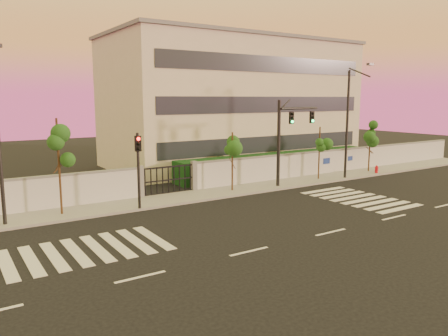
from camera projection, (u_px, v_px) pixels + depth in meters
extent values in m
plane|color=black|center=(331.00, 232.00, 21.56)|extent=(120.00, 120.00, 0.00)
cube|color=gray|center=(217.00, 193.00, 30.23)|extent=(60.00, 3.00, 0.15)
cube|color=silver|center=(345.00, 161.00, 39.15)|extent=(31.00, 0.30, 2.00)
cube|color=slate|center=(345.00, 149.00, 38.98)|extent=(31.00, 0.36, 0.12)
cube|color=slate|center=(141.00, 182.00, 28.61)|extent=(0.35, 0.35, 2.20)
cube|color=slate|center=(194.00, 176.00, 30.77)|extent=(0.35, 0.35, 2.20)
cube|color=black|center=(280.00, 163.00, 38.26)|extent=(20.00, 2.00, 1.80)
cube|color=black|center=(140.00, 176.00, 33.90)|extent=(6.00, 1.50, 1.20)
cube|color=beige|center=(232.00, 104.00, 43.66)|extent=(24.00, 12.00, 12.00)
cube|color=#262D38|center=(269.00, 144.00, 39.23)|extent=(22.00, 0.08, 1.40)
cube|color=#262D38|center=(270.00, 105.00, 38.68)|extent=(22.00, 0.08, 1.40)
cube|color=#262D38|center=(271.00, 64.00, 38.12)|extent=(22.00, 0.08, 1.40)
cube|color=slate|center=(232.00, 41.00, 42.69)|extent=(24.40, 12.40, 0.30)
cube|color=silver|center=(7.00, 265.00, 17.31)|extent=(0.50, 4.00, 0.02)
cube|color=silver|center=(31.00, 260.00, 17.80)|extent=(0.50, 4.00, 0.02)
cube|color=silver|center=(54.00, 256.00, 18.28)|extent=(0.50, 4.00, 0.02)
cube|color=silver|center=(76.00, 252.00, 18.77)|extent=(0.50, 4.00, 0.02)
cube|color=silver|center=(97.00, 248.00, 19.25)|extent=(0.50, 4.00, 0.02)
cube|color=silver|center=(117.00, 244.00, 19.74)|extent=(0.50, 4.00, 0.02)
cube|color=silver|center=(135.00, 241.00, 20.22)|extent=(0.50, 4.00, 0.02)
cube|color=silver|center=(153.00, 238.00, 20.71)|extent=(0.50, 4.00, 0.02)
cube|color=silver|center=(400.00, 209.00, 26.16)|extent=(4.00, 0.50, 0.02)
cube|color=silver|center=(388.00, 206.00, 26.90)|extent=(4.00, 0.50, 0.02)
cube|color=silver|center=(375.00, 203.00, 27.65)|extent=(4.00, 0.50, 0.02)
cube|color=silver|center=(364.00, 200.00, 28.39)|extent=(4.00, 0.50, 0.02)
cube|color=silver|center=(353.00, 197.00, 29.14)|extent=(4.00, 0.50, 0.02)
cube|color=silver|center=(343.00, 195.00, 29.88)|extent=(4.00, 0.50, 0.02)
cube|color=silver|center=(333.00, 192.00, 30.63)|extent=(4.00, 0.50, 0.02)
cube|color=silver|center=(323.00, 190.00, 31.37)|extent=(4.00, 0.50, 0.02)
cube|color=silver|center=(140.00, 277.00, 16.16)|extent=(2.00, 0.15, 0.01)
cube|color=silver|center=(249.00, 251.00, 18.86)|extent=(2.00, 0.15, 0.01)
cube|color=silver|center=(331.00, 232.00, 21.56)|extent=(2.00, 0.15, 0.01)
cube|color=silver|center=(394.00, 217.00, 24.25)|extent=(2.00, 0.15, 0.01)
cube|color=silver|center=(445.00, 205.00, 26.95)|extent=(2.00, 0.15, 0.01)
cylinder|color=#382314|center=(59.00, 168.00, 24.06)|extent=(0.12, 0.12, 5.50)
sphere|color=#144817|center=(57.00, 138.00, 23.80)|extent=(1.08, 1.08, 1.08)
sphere|color=#144817|center=(64.00, 152.00, 24.27)|extent=(0.82, 0.82, 0.82)
sphere|color=#144817|center=(53.00, 149.00, 23.60)|extent=(0.78, 0.78, 0.78)
cylinder|color=#382314|center=(232.00, 163.00, 30.45)|extent=(0.12, 0.12, 4.23)
sphere|color=#144817|center=(232.00, 144.00, 30.25)|extent=(1.08, 1.08, 1.08)
sphere|color=#144817|center=(235.00, 153.00, 30.70)|extent=(0.83, 0.83, 0.83)
sphere|color=#144817|center=(230.00, 151.00, 30.03)|extent=(0.79, 0.79, 0.79)
cylinder|color=#382314|center=(319.00, 154.00, 34.78)|extent=(0.11, 0.11, 4.32)
sphere|color=#144817|center=(320.00, 138.00, 34.57)|extent=(0.99, 0.99, 0.99)
sphere|color=#144817|center=(321.00, 145.00, 35.00)|extent=(0.76, 0.76, 0.76)
sphere|color=#144817|center=(318.00, 144.00, 34.39)|extent=(0.72, 0.72, 0.72)
cylinder|color=#382314|center=(370.00, 147.00, 38.47)|extent=(0.12, 0.12, 4.53)
sphere|color=#144817|center=(370.00, 132.00, 38.25)|extent=(1.08, 1.08, 1.08)
sphere|color=#144817|center=(371.00, 139.00, 38.71)|extent=(0.83, 0.83, 0.83)
sphere|color=#144817|center=(369.00, 137.00, 38.04)|extent=(0.79, 0.79, 0.79)
cylinder|color=black|center=(279.00, 144.00, 31.84)|extent=(0.25, 0.25, 6.43)
cylinder|color=black|center=(300.00, 108.00, 32.49)|extent=(3.93, 0.58, 0.17)
cube|color=black|center=(291.00, 118.00, 32.11)|extent=(0.36, 0.19, 0.93)
sphere|color=#0CF259|center=(292.00, 122.00, 32.07)|extent=(0.21, 0.21, 0.21)
cube|color=black|center=(312.00, 117.00, 33.23)|extent=(0.36, 0.19, 0.93)
sphere|color=#0CF259|center=(313.00, 121.00, 33.19)|extent=(0.21, 0.21, 0.21)
cylinder|color=black|center=(139.00, 172.00, 25.35)|extent=(0.16, 0.16, 4.59)
cube|color=black|center=(138.00, 144.00, 25.05)|extent=(0.36, 0.18, 0.92)
sphere|color=red|center=(139.00, 139.00, 24.91)|extent=(0.20, 0.20, 0.20)
cylinder|color=black|center=(347.00, 126.00, 35.02)|extent=(0.20, 0.20, 8.74)
cylinder|color=black|center=(359.00, 72.00, 33.55)|extent=(0.11, 2.09, 0.85)
cube|color=#3F3F44|center=(370.00, 64.00, 32.65)|extent=(0.55, 0.27, 0.16)
cylinder|color=red|center=(376.00, 172.00, 37.77)|extent=(0.24, 0.24, 0.55)
cylinder|color=red|center=(377.00, 168.00, 37.72)|extent=(0.31, 0.31, 0.11)
sphere|color=red|center=(377.00, 166.00, 37.70)|extent=(0.20, 0.20, 0.20)
cylinder|color=red|center=(376.00, 170.00, 37.75)|extent=(0.32, 0.15, 0.11)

